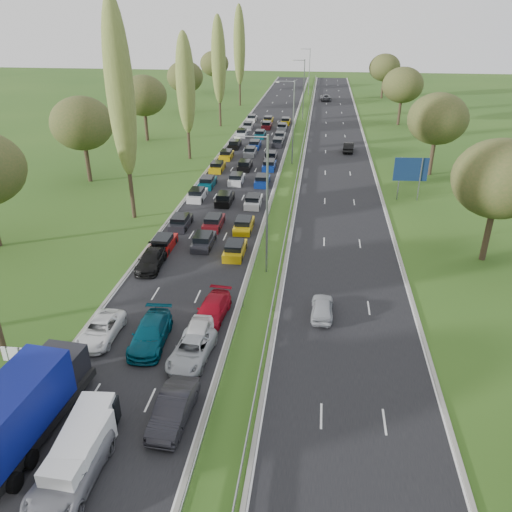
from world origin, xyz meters
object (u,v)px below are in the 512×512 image
(near_car_2, at_px, (101,330))
(blue_lorry, at_px, (25,406))
(near_car_3, at_px, (151,260))
(info_sign, at_px, (15,357))
(white_van_front, at_px, (82,450))
(direction_sign, at_px, (411,171))
(white_van_rear, at_px, (88,433))

(near_car_2, relative_size, blue_lorry, 0.52)
(near_car_3, height_order, info_sign, info_sign)
(near_car_2, xyz_separation_m, near_car_3, (0.06, 10.91, 0.05))
(white_van_front, xyz_separation_m, direction_sign, (21.73, 42.65, 2.62))
(near_car_3, height_order, white_van_front, white_van_front)
(direction_sign, bearing_deg, near_car_2, -128.09)
(near_car_2, height_order, info_sign, info_sign)
(info_sign, bearing_deg, white_van_rear, -35.45)
(info_sign, relative_size, direction_sign, 0.40)
(info_sign, distance_m, direction_sign, 46.65)
(white_van_rear, distance_m, info_sign, 8.49)
(near_car_2, bearing_deg, blue_lorry, -91.23)
(near_car_3, relative_size, blue_lorry, 0.53)
(near_car_3, xyz_separation_m, info_sign, (-3.64, -15.36, 0.63))
(near_car_2, height_order, white_van_rear, white_van_rear)
(near_car_3, xyz_separation_m, direction_sign, (25.16, 21.28, 2.83))
(near_car_2, bearing_deg, white_van_front, -72.01)
(blue_lorry, relative_size, info_sign, 4.48)
(direction_sign, bearing_deg, white_van_rear, -117.78)
(info_sign, bearing_deg, near_car_2, 51.22)
(blue_lorry, distance_m, info_sign, 5.79)
(white_van_front, height_order, info_sign, info_sign)
(near_car_2, height_order, white_van_front, white_van_front)
(near_car_3, bearing_deg, info_sign, -105.95)
(near_car_3, xyz_separation_m, blue_lorry, (-0.18, -19.95, 1.31))
(direction_sign, bearing_deg, blue_lorry, -121.58)
(blue_lorry, xyz_separation_m, white_van_front, (3.61, -1.42, -1.10))
(near_car_2, relative_size, white_van_rear, 1.04)
(near_car_3, height_order, blue_lorry, blue_lorry)
(near_car_2, distance_m, white_van_rear, 9.95)
(near_car_3, relative_size, white_van_front, 1.08)
(white_van_rear, bearing_deg, info_sign, 140.15)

